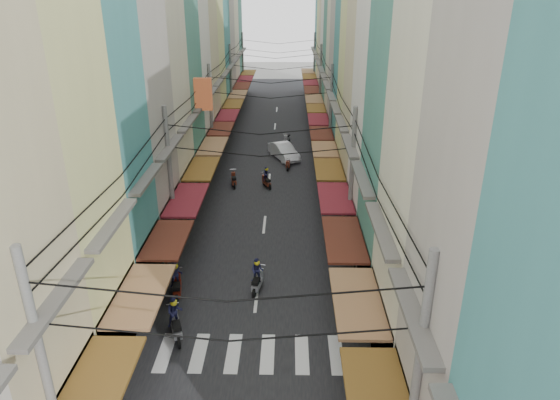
# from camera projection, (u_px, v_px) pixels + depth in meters

# --- Properties ---
(ground) EXTENTS (160.00, 160.00, 0.00)m
(ground) POSITION_uv_depth(u_px,v_px,m) (259.00, 275.00, 25.85)
(ground) COLOR slate
(ground) RESTS_ON ground
(road) EXTENTS (10.00, 80.00, 0.02)m
(road) POSITION_uv_depth(u_px,v_px,m) (272.00, 155.00, 44.23)
(road) COLOR black
(road) RESTS_ON ground
(sidewalk_left) EXTENTS (3.00, 80.00, 0.06)m
(sidewalk_left) POSITION_uv_depth(u_px,v_px,m) (199.00, 155.00, 44.33)
(sidewalk_left) COLOR slate
(sidewalk_left) RESTS_ON ground
(sidewalk_right) EXTENTS (3.00, 80.00, 0.06)m
(sidewalk_right) POSITION_uv_depth(u_px,v_px,m) (345.00, 156.00, 44.11)
(sidewalk_right) COLOR slate
(sidewalk_right) RESTS_ON ground
(crosswalk) EXTENTS (7.55, 2.40, 0.01)m
(crosswalk) POSITION_uv_depth(u_px,v_px,m) (250.00, 353.00, 20.33)
(crosswalk) COLOR silver
(crosswalk) RESTS_ON ground
(building_row_left) EXTENTS (7.80, 67.67, 23.70)m
(building_row_left) POSITION_uv_depth(u_px,v_px,m) (164.00, 45.00, 37.36)
(building_row_left) COLOR silver
(building_row_left) RESTS_ON ground
(building_row_right) EXTENTS (7.80, 68.98, 22.59)m
(building_row_right) POSITION_uv_depth(u_px,v_px,m) (376.00, 51.00, 37.13)
(building_row_right) COLOR teal
(building_row_right) RESTS_ON ground
(utility_poles) EXTENTS (10.20, 66.13, 8.20)m
(utility_poles) POSITION_uv_depth(u_px,v_px,m) (269.00, 92.00, 37.06)
(utility_poles) COLOR slate
(utility_poles) RESTS_ON ground
(white_car) EXTENTS (5.08, 3.65, 1.67)m
(white_car) POSITION_uv_depth(u_px,v_px,m) (284.00, 159.00, 43.43)
(white_car) COLOR white
(white_car) RESTS_ON ground
(bicycle) EXTENTS (1.55, 1.06, 1.00)m
(bicycle) POSITION_uv_depth(u_px,v_px,m) (393.00, 249.00, 28.48)
(bicycle) COLOR black
(bicycle) RESTS_ON ground
(moving_scooters) EXTENTS (5.68, 30.79, 1.96)m
(moving_scooters) POSITION_uv_depth(u_px,v_px,m) (233.00, 236.00, 28.81)
(moving_scooters) COLOR black
(moving_scooters) RESTS_ON ground
(parked_scooters) EXTENTS (13.10, 15.29, 0.99)m
(parked_scooters) POSITION_uv_depth(u_px,v_px,m) (350.00, 301.00, 22.95)
(parked_scooters) COLOR black
(parked_scooters) RESTS_ON ground
(pedestrians) EXTENTS (12.78, 23.21, 2.15)m
(pedestrians) POSITION_uv_depth(u_px,v_px,m) (181.00, 267.00, 24.67)
(pedestrians) COLOR #28212D
(pedestrians) RESTS_ON ground
(market_umbrella) EXTENTS (2.22, 2.22, 2.34)m
(market_umbrella) POSITION_uv_depth(u_px,v_px,m) (417.00, 284.00, 21.39)
(market_umbrella) COLOR #B2B2B7
(market_umbrella) RESTS_ON ground
(traffic_sign) EXTENTS (0.10, 0.60, 2.74)m
(traffic_sign) POSITION_uv_depth(u_px,v_px,m) (357.00, 256.00, 23.72)
(traffic_sign) COLOR slate
(traffic_sign) RESTS_ON ground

